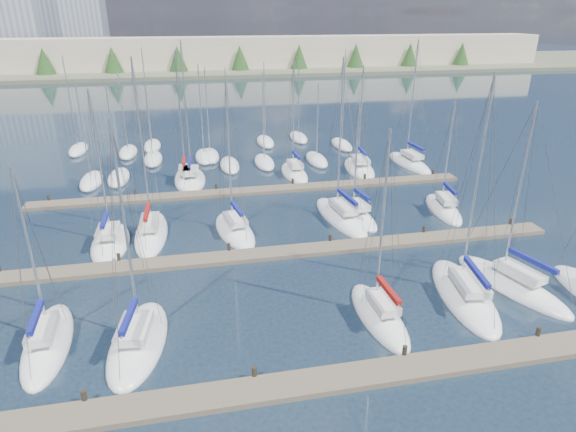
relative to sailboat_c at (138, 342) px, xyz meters
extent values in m
plane|color=#1E2D3C|center=(9.92, 52.95, -0.18)|extent=(400.00, 400.00, 0.00)
cube|color=#6B5E4C|center=(9.92, -5.05, -0.03)|extent=(44.00, 1.80, 0.35)
cylinder|color=#2D261C|center=(-2.08, -4.15, 0.12)|extent=(0.26, 0.26, 1.10)
cylinder|color=#2D261C|center=(5.92, -4.15, 0.12)|extent=(0.26, 0.26, 1.10)
cylinder|color=#2D261C|center=(13.92, -4.15, 0.12)|extent=(0.26, 0.26, 1.10)
cylinder|color=#2D261C|center=(21.92, -4.15, 0.12)|extent=(0.26, 0.26, 1.10)
cube|color=#6B5E4C|center=(9.92, 8.95, -0.03)|extent=(44.00, 1.80, 0.35)
cylinder|color=#2D261C|center=(-10.08, 9.85, 0.12)|extent=(0.26, 0.26, 1.10)
cylinder|color=#2D261C|center=(-2.08, 9.85, 0.12)|extent=(0.26, 0.26, 1.10)
cylinder|color=#2D261C|center=(5.92, 9.85, 0.12)|extent=(0.26, 0.26, 1.10)
cylinder|color=#2D261C|center=(13.92, 9.85, 0.12)|extent=(0.26, 0.26, 1.10)
cylinder|color=#2D261C|center=(21.92, 9.85, 0.12)|extent=(0.26, 0.26, 1.10)
cylinder|color=#2D261C|center=(29.92, 9.85, 0.12)|extent=(0.26, 0.26, 1.10)
cube|color=#6B5E4C|center=(9.92, 22.95, -0.03)|extent=(44.00, 1.80, 0.35)
cylinder|color=#2D261C|center=(-10.08, 23.85, 0.12)|extent=(0.26, 0.26, 1.10)
cylinder|color=#2D261C|center=(-2.08, 23.85, 0.12)|extent=(0.26, 0.26, 1.10)
cylinder|color=#2D261C|center=(5.92, 23.85, 0.12)|extent=(0.26, 0.26, 1.10)
cylinder|color=#2D261C|center=(13.92, 23.85, 0.12)|extent=(0.26, 0.26, 1.10)
cylinder|color=#2D261C|center=(21.92, 23.85, 0.12)|extent=(0.26, 0.26, 1.10)
cylinder|color=#2D261C|center=(29.92, 23.85, 0.12)|extent=(0.26, 0.26, 1.10)
ellipsoid|color=white|center=(0.00, 0.03, -0.13)|extent=(3.94, 8.15, 1.60)
cube|color=silver|center=(-0.05, -0.36, 1.17)|extent=(1.96, 2.93, 0.50)
cylinder|color=#9EA0A5|center=(0.09, 0.65, 6.55)|extent=(0.14, 0.14, 11.26)
cylinder|color=#9EA0A5|center=(-0.13, -0.98, 2.22)|extent=(0.54, 3.27, 0.10)
cube|color=navy|center=(-0.13, -0.98, 2.34)|extent=(0.70, 3.04, 0.30)
ellipsoid|color=white|center=(6.75, 13.69, -0.13)|extent=(3.94, 8.10, 1.60)
cube|color=maroon|center=(6.75, 13.69, -0.13)|extent=(2.00, 3.90, 0.12)
cube|color=silver|center=(6.81, 13.31, 1.17)|extent=(1.92, 2.92, 0.50)
cylinder|color=#9EA0A5|center=(6.65, 14.30, 6.56)|extent=(0.14, 0.14, 11.27)
cylinder|color=#9EA0A5|center=(6.91, 12.70, 2.22)|extent=(0.63, 3.23, 0.10)
cube|color=navy|center=(6.91, 12.70, 2.34)|extent=(0.79, 3.01, 0.30)
ellipsoid|color=white|center=(24.04, 1.29, -0.13)|extent=(4.86, 9.44, 1.60)
cube|color=black|center=(24.04, 1.29, -0.13)|extent=(2.43, 4.56, 0.12)
cube|color=silver|center=(24.16, 0.85, 1.17)|extent=(2.19, 3.44, 0.50)
cylinder|color=#9EA0A5|center=(23.85, 1.99, 6.48)|extent=(0.14, 0.14, 11.11)
cylinder|color=#9EA0A5|center=(24.36, 0.15, 2.22)|extent=(1.11, 3.71, 0.10)
cube|color=navy|center=(24.36, 0.15, 2.34)|extent=(1.22, 3.47, 0.30)
ellipsoid|color=white|center=(2.86, 28.27, -0.13)|extent=(2.51, 7.90, 1.60)
cube|color=silver|center=(2.85, 27.88, 1.17)|extent=(1.35, 2.77, 0.50)
cylinder|color=#9EA0A5|center=(2.87, 28.90, 7.11)|extent=(0.14, 0.14, 12.37)
cylinder|color=#9EA0A5|center=(2.84, 27.25, 2.22)|extent=(0.16, 3.30, 0.10)
cube|color=maroon|center=(2.84, 27.25, 2.34)|extent=(0.35, 3.04, 0.30)
ellipsoid|color=white|center=(26.21, 14.51, -0.13)|extent=(3.50, 7.76, 1.60)
cube|color=silver|center=(26.15, 14.14, 1.17)|extent=(1.68, 2.79, 0.50)
cylinder|color=#9EA0A5|center=(26.31, 15.10, 5.34)|extent=(0.14, 0.14, 8.85)
cylinder|color=#9EA0A5|center=(26.05, 13.55, 2.22)|extent=(0.61, 3.12, 0.10)
cube|color=navy|center=(26.05, 13.55, 2.34)|extent=(0.77, 2.90, 0.30)
ellipsoid|color=white|center=(29.46, 28.89, -0.13)|extent=(3.19, 9.39, 1.60)
cube|color=maroon|center=(29.46, 28.89, -0.13)|extent=(1.64, 4.51, 0.12)
cube|color=silver|center=(29.48, 28.43, 1.17)|extent=(1.66, 3.32, 0.50)
cylinder|color=#9EA0A5|center=(29.42, 29.63, 7.48)|extent=(0.14, 0.14, 13.13)
cylinder|color=#9EA0A5|center=(29.52, 27.69, 2.22)|extent=(0.30, 3.89, 0.10)
cube|color=navy|center=(29.52, 27.69, 2.34)|extent=(0.49, 3.59, 0.30)
ellipsoid|color=white|center=(17.72, 14.60, -0.13)|extent=(3.12, 7.17, 1.60)
cube|color=black|center=(17.72, 14.60, -0.13)|extent=(1.59, 3.45, 0.12)
cube|color=silver|center=(17.76, 14.25, 1.17)|extent=(1.54, 2.57, 0.50)
cylinder|color=#9EA0A5|center=(17.65, 15.15, 5.42)|extent=(0.14, 0.14, 9.00)
cylinder|color=#9EA0A5|center=(17.83, 13.70, 2.22)|extent=(0.46, 2.90, 0.10)
cube|color=navy|center=(17.83, 13.70, 2.34)|extent=(0.63, 2.70, 0.30)
ellipsoid|color=white|center=(16.27, 14.62, -0.13)|extent=(3.63, 9.87, 1.60)
cube|color=silver|center=(16.32, 14.14, 1.17)|extent=(1.79, 3.51, 0.50)
cylinder|color=#9EA0A5|center=(16.19, 15.38, 7.24)|extent=(0.14, 0.14, 12.63)
cylinder|color=#9EA0A5|center=(16.40, 13.37, 2.22)|extent=(0.53, 4.04, 0.10)
cube|color=navy|center=(16.40, 13.37, 2.34)|extent=(0.69, 3.74, 0.30)
ellipsoid|color=white|center=(-4.90, 0.95, -0.13)|extent=(2.87, 7.92, 1.60)
cube|color=black|center=(-4.90, 0.95, -0.13)|extent=(1.47, 3.81, 0.12)
cube|color=silver|center=(-4.88, 0.56, 1.17)|extent=(1.49, 2.80, 0.50)
cylinder|color=#9EA0A5|center=(-4.94, 1.58, 5.48)|extent=(0.14, 0.14, 9.11)
cylinder|color=#9EA0A5|center=(-4.84, -0.06, 2.22)|extent=(0.29, 3.27, 0.10)
cube|color=navy|center=(-4.84, -0.06, 2.34)|extent=(0.48, 3.02, 0.30)
ellipsoid|color=white|center=(-3.14, 13.37, -0.13)|extent=(2.90, 7.53, 1.60)
cube|color=black|center=(-3.14, 13.37, -0.13)|extent=(1.51, 3.61, 0.12)
cube|color=silver|center=(-3.14, 13.00, 1.17)|extent=(1.59, 2.64, 0.50)
cylinder|color=#9EA0A5|center=(-3.14, 13.97, 6.37)|extent=(0.14, 0.14, 10.89)
cylinder|color=#9EA0A5|center=(-3.13, 12.39, 2.22)|extent=(0.11, 3.16, 0.10)
cube|color=navy|center=(-3.13, 12.39, 2.34)|extent=(0.31, 2.91, 0.30)
ellipsoid|color=white|center=(20.29, 0.77, -0.13)|extent=(4.63, 9.74, 1.60)
cube|color=silver|center=(20.21, 0.31, 1.17)|extent=(2.21, 3.52, 0.50)
cylinder|color=#9EA0A5|center=(20.43, 1.51, 7.33)|extent=(0.14, 0.14, 12.82)
cylinder|color=#9EA0A5|center=(20.08, -0.42, 2.22)|extent=(0.80, 3.88, 0.10)
cube|color=navy|center=(20.08, -0.42, 2.34)|extent=(0.94, 3.61, 0.30)
ellipsoid|color=white|center=(3.48, 27.70, -0.13)|extent=(3.36, 8.32, 1.60)
cube|color=silver|center=(3.46, 27.29, 1.17)|extent=(1.77, 2.94, 0.50)
cylinder|color=#9EA0A5|center=(3.51, 28.35, 7.61)|extent=(0.14, 0.14, 13.38)
cylinder|color=#9EA0A5|center=(3.43, 26.64, 2.22)|extent=(0.26, 3.44, 0.10)
cube|color=navy|center=(3.43, 26.64, 2.34)|extent=(0.45, 3.17, 0.30)
ellipsoid|color=white|center=(14.02, -0.34, -0.13)|extent=(2.44, 7.33, 1.60)
cube|color=maroon|center=(14.02, -0.34, -0.13)|extent=(1.26, 3.52, 0.12)
cube|color=silver|center=(14.02, -0.70, 1.17)|extent=(1.31, 2.58, 0.50)
cylinder|color=#9EA0A5|center=(14.00, 0.25, 6.07)|extent=(0.14, 0.14, 10.29)
cylinder|color=#9EA0A5|center=(14.04, -1.28, 2.22)|extent=(0.17, 3.06, 0.10)
cube|color=maroon|center=(14.04, -1.28, 2.34)|extent=(0.36, 2.82, 0.30)
ellipsoid|color=white|center=(14.97, 27.85, -0.13)|extent=(2.68, 7.63, 1.60)
cube|color=maroon|center=(14.97, 27.85, -0.13)|extent=(1.39, 3.66, 0.12)
cube|color=silver|center=(14.97, 27.47, 1.17)|extent=(1.44, 2.68, 0.50)
cylinder|color=#9EA0A5|center=(14.95, 28.46, 6.48)|extent=(0.14, 0.14, 11.12)
cylinder|color=#9EA0A5|center=(14.99, 26.87, 2.22)|extent=(0.16, 3.18, 0.10)
cube|color=navy|center=(14.99, 26.87, 2.34)|extent=(0.36, 2.93, 0.30)
ellipsoid|color=white|center=(-0.06, 14.59, -0.13)|extent=(2.75, 9.16, 1.60)
cube|color=black|center=(-0.06, 14.59, -0.13)|extent=(1.42, 4.40, 0.12)
cube|color=silver|center=(-0.07, 14.13, 1.17)|extent=(1.48, 3.22, 0.50)
cylinder|color=#9EA0A5|center=(-0.05, 15.32, 7.38)|extent=(0.14, 0.14, 12.92)
cylinder|color=#9EA0A5|center=(-0.09, 13.40, 2.22)|extent=(0.17, 3.83, 0.10)
cube|color=maroon|center=(-0.09, 13.40, 2.34)|extent=(0.36, 3.53, 0.30)
ellipsoid|color=white|center=(22.80, 28.11, -0.13)|extent=(4.00, 8.89, 1.60)
cube|color=silver|center=(22.75, 27.68, 1.17)|extent=(2.00, 3.18, 0.50)
cylinder|color=#9EA0A5|center=(22.88, 28.79, 6.20)|extent=(0.14, 0.14, 10.57)
cylinder|color=#9EA0A5|center=(22.67, 27.00, 2.22)|extent=(0.52, 3.60, 0.10)
cube|color=navy|center=(22.67, 27.00, 2.34)|extent=(0.68, 3.33, 0.30)
cylinder|color=#9EA0A5|center=(-10.83, 42.84, 6.32)|extent=(0.12, 0.12, 11.20)
ellipsoid|color=white|center=(-10.83, 42.84, 0.07)|extent=(2.20, 6.40, 1.40)
cylinder|color=#9EA0A5|center=(5.98, 36.40, 5.79)|extent=(0.12, 0.12, 10.14)
ellipsoid|color=white|center=(5.98, 36.40, 0.07)|extent=(2.20, 6.40, 1.40)
cylinder|color=#9EA0A5|center=(5.24, 36.19, 5.96)|extent=(0.12, 0.12, 10.49)
ellipsoid|color=white|center=(5.24, 36.19, 0.07)|extent=(2.20, 6.40, 1.40)
cylinder|color=#9EA0A5|center=(18.99, 43.48, 5.75)|extent=(0.12, 0.12, 10.06)
ellipsoid|color=white|center=(18.99, 43.48, 0.07)|extent=(2.20, 6.40, 1.40)
cylinder|color=#9EA0A5|center=(-4.30, 40.28, 5.42)|extent=(0.12, 0.12, 9.39)
ellipsoid|color=white|center=(-4.30, 40.28, 0.07)|extent=(2.20, 6.40, 1.40)
cylinder|color=#9EA0A5|center=(-7.04, 29.13, 5.65)|extent=(0.12, 0.12, 9.85)
ellipsoid|color=white|center=(-7.04, 29.13, 0.07)|extent=(2.20, 6.40, 1.40)
cylinder|color=#9EA0A5|center=(-4.30, 29.77, 5.37)|extent=(0.12, 0.12, 9.30)
ellipsoid|color=white|center=(-4.30, 29.77, 0.07)|extent=(2.20, 6.40, 1.40)
cylinder|color=#9EA0A5|center=(23.90, 38.35, 6.56)|extent=(0.12, 0.12, 11.68)
ellipsoid|color=white|center=(23.90, 38.35, 0.07)|extent=(2.20, 6.40, 1.40)
cylinder|color=#9EA0A5|center=(12.23, 32.26, 5.60)|extent=(0.12, 0.12, 9.76)
ellipsoid|color=white|center=(12.23, 32.26, 0.07)|extent=(2.20, 6.40, 1.40)
cylinder|color=#9EA0A5|center=(-1.42, 42.86, 6.69)|extent=(0.12, 0.12, 11.95)
ellipsoid|color=white|center=(-1.42, 42.86, 0.07)|extent=(2.20, 6.40, 1.40)
cylinder|color=#9EA0A5|center=(18.68, 32.01, 4.95)|extent=(0.12, 0.12, 8.46)
ellipsoid|color=white|center=(18.68, 32.01, 0.07)|extent=(2.20, 6.40, 1.40)
cylinder|color=#9EA0A5|center=(-0.99, 36.42, 4.78)|extent=(0.12, 0.12, 8.12)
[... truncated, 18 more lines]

